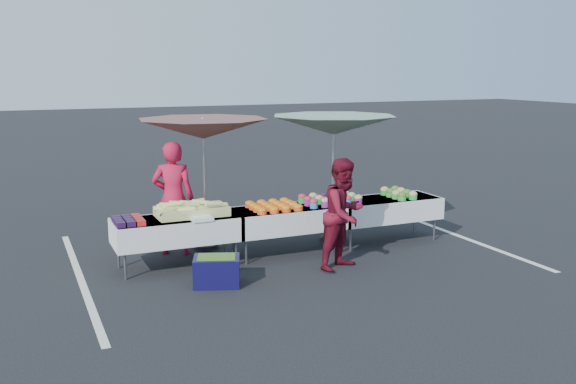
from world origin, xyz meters
name	(u,v)px	position (x,y,z in m)	size (l,w,h in m)	color
ground	(288,253)	(0.00, 0.00, 0.00)	(80.00, 80.00, 0.00)	black
stripe_left	(81,279)	(-3.20, 0.00, 0.00)	(0.10, 5.00, 0.00)	silver
stripe_right	(450,233)	(3.20, 0.00, 0.00)	(0.10, 5.00, 0.00)	silver
table_left	(177,229)	(-1.80, 0.00, 0.58)	(1.86, 0.81, 0.75)	white
table_center	(288,218)	(0.00, 0.00, 0.58)	(1.86, 0.81, 0.75)	white
table_right	(385,208)	(1.80, 0.00, 0.58)	(1.86, 0.81, 0.75)	white
berry_punnets	(128,221)	(-2.51, -0.06, 0.79)	(0.40, 0.54, 0.08)	black
corn_pile	(191,210)	(-1.56, 0.04, 0.84)	(1.16, 0.57, 0.26)	#BDCD69
plastic_bags	(202,219)	(-1.50, -0.30, 0.78)	(0.30, 0.25, 0.05)	white
carrot_bowls	(274,206)	(-0.25, -0.01, 0.80)	(0.75, 0.69, 0.11)	#F2501A
potato_cups	(330,199)	(0.75, 0.00, 0.83)	(0.94, 0.58, 0.16)	#2A85C8
bean_baskets	(399,193)	(2.06, -0.01, 0.82)	(0.36, 0.68, 0.15)	green
vendor	(173,198)	(-1.67, 0.70, 0.91)	(0.66, 0.43, 1.81)	#BD153B
customer	(344,214)	(0.45, -1.04, 0.82)	(0.80, 0.62, 1.64)	maroon
umbrella_left	(203,130)	(-1.13, 0.80, 1.96)	(2.58, 2.58, 2.16)	black
umbrella_right	(334,126)	(1.01, 0.40, 1.97)	(2.17, 2.17, 2.17)	black
storage_bin	(217,270)	(-1.51, -1.02, 0.21)	(0.74, 0.64, 0.41)	#0E0B3A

